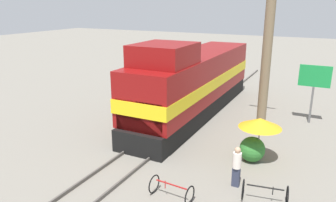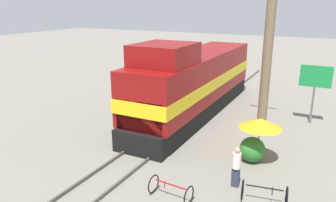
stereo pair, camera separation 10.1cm
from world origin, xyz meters
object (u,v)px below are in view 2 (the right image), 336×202
bicycle_spare (171,189)px  vendor_umbrella (260,123)px  person_bystander (236,165)px  billboard_sign (315,81)px  utility_pole (268,50)px  locomotive (193,83)px  bicycle (264,193)px

bicycle_spare → vendor_umbrella: bearing=157.8°
person_bystander → billboard_sign: bearing=77.5°
utility_pole → vendor_umbrella: 5.67m
billboard_sign → person_bystander: 9.57m
utility_pole → vendor_umbrella: (0.85, -4.96, -2.60)m
locomotive → bicycle: bearing=-51.8°
billboard_sign → bicycle_spare: size_ratio=2.17×
bicycle_spare → utility_pole: bearing=175.9°
locomotive → vendor_umbrella: (5.25, -4.70, -0.25)m
person_bystander → vendor_umbrella: bearing=83.0°
vendor_umbrella → bicycle: bearing=-73.4°
locomotive → vendor_umbrella: bearing=-41.9°
vendor_umbrella → bicycle_spare: vendor_umbrella is taller
vendor_umbrella → bicycle_spare: 5.23m
bicycle → vendor_umbrella: bearing=7.4°
billboard_sign → bicycle: (-0.79, -9.80, -2.25)m
locomotive → utility_pole: 4.99m
utility_pole → person_bystander: 8.33m
vendor_umbrella → bicycle: size_ratio=1.24×
locomotive → billboard_sign: size_ratio=4.10×
person_bystander → bicycle_spare: bearing=-134.5°
vendor_umbrella → bicycle_spare: bearing=-116.4°
locomotive → utility_pole: (4.39, 0.26, 2.36)m
bicycle → locomotive: bearing=29.1°
vendor_umbrella → bicycle: (0.94, -3.15, -1.51)m
utility_pole → person_bystander: utility_pole is taller
locomotive → bicycle: size_ratio=8.51×
vendor_umbrella → bicycle: 3.62m
locomotive → vendor_umbrella: 7.05m
billboard_sign → bicycle_spare: (-3.96, -11.14, -2.26)m
person_bystander → bicycle_spare: person_bystander is taller
bicycle → person_bystander: bearing=54.7°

